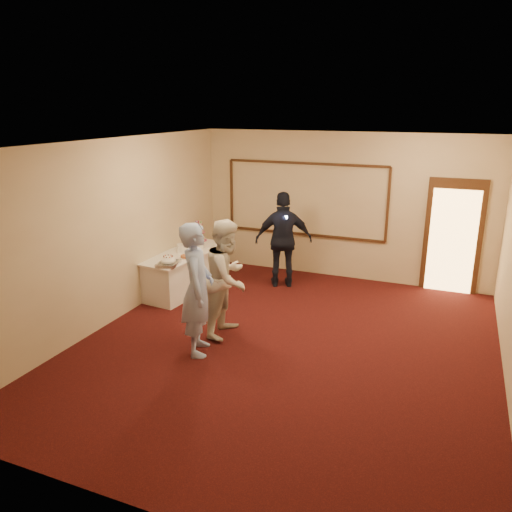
% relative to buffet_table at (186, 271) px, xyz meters
% --- Properties ---
extents(floor, '(7.00, 7.00, 0.00)m').
position_rel_buffet_table_xyz_m(floor, '(2.60, -1.54, -0.39)').
color(floor, black).
rests_on(floor, ground).
extents(room_walls, '(6.04, 7.04, 3.02)m').
position_rel_buffet_table_xyz_m(room_walls, '(2.60, -1.54, 1.64)').
color(room_walls, beige).
rests_on(room_walls, floor).
extents(wall_molding, '(3.45, 0.04, 1.55)m').
position_rel_buffet_table_xyz_m(wall_molding, '(1.80, 1.93, 1.21)').
color(wall_molding, '#361E10').
rests_on(wall_molding, room_walls).
extents(doorway, '(1.05, 0.07, 2.20)m').
position_rel_buffet_table_xyz_m(doorway, '(4.75, 1.91, 0.69)').
color(doorway, '#361E10').
rests_on(doorway, floor).
extents(buffet_table, '(1.02, 2.16, 0.77)m').
position_rel_buffet_table_xyz_m(buffet_table, '(0.00, 0.00, 0.00)').
color(buffet_table, silver).
rests_on(buffet_table, floor).
extents(pavlova_tray, '(0.39, 0.49, 0.17)m').
position_rel_buffet_table_xyz_m(pavlova_tray, '(0.15, -0.84, 0.46)').
color(pavlova_tray, silver).
rests_on(pavlova_tray, buffet_table).
extents(cupcake_stand, '(0.32, 0.32, 0.47)m').
position_rel_buffet_table_xyz_m(cupcake_stand, '(-0.17, 0.87, 0.55)').
color(cupcake_stand, '#BF4372').
rests_on(cupcake_stand, buffet_table).
extents(plate_stack_a, '(0.20, 0.20, 0.16)m').
position_rel_buffet_table_xyz_m(plate_stack_a, '(-0.06, -0.03, 0.46)').
color(plate_stack_a, white).
rests_on(plate_stack_a, buffet_table).
extents(plate_stack_b, '(0.20, 0.20, 0.17)m').
position_rel_buffet_table_xyz_m(plate_stack_b, '(0.11, 0.35, 0.47)').
color(plate_stack_b, white).
rests_on(plate_stack_b, buffet_table).
extents(tart, '(0.26, 0.26, 0.05)m').
position_rel_buffet_table_xyz_m(tart, '(0.21, -0.32, 0.41)').
color(tart, white).
rests_on(tart, buffet_table).
extents(man, '(0.70, 0.84, 1.95)m').
position_rel_buffet_table_xyz_m(man, '(1.47, -2.18, 0.59)').
color(man, '#9BB4F3').
rests_on(man, floor).
extents(woman, '(0.71, 0.90, 1.85)m').
position_rel_buffet_table_xyz_m(woman, '(1.59, -1.44, 0.54)').
color(woman, beige).
rests_on(woman, floor).
extents(guest, '(1.21, 0.86, 1.90)m').
position_rel_buffet_table_xyz_m(guest, '(1.67, 0.95, 0.56)').
color(guest, black).
rests_on(guest, floor).
extents(camera_flash, '(0.07, 0.05, 0.05)m').
position_rel_buffet_table_xyz_m(camera_flash, '(1.75, 0.83, 1.05)').
color(camera_flash, white).
rests_on(camera_flash, guest).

